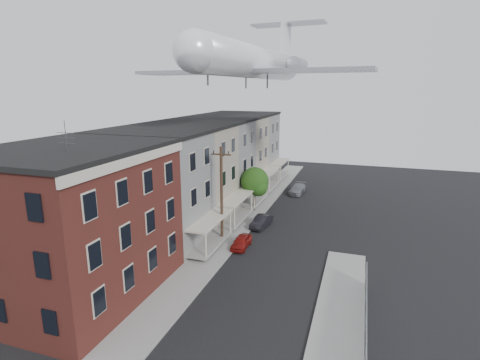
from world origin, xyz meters
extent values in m
cube|color=gray|center=(-5.50, 24.00, 0.06)|extent=(3.00, 62.00, 0.12)
cube|color=gray|center=(5.50, 6.00, 0.06)|extent=(3.00, 26.00, 0.12)
cube|color=gray|center=(-4.05, 24.00, 0.07)|extent=(0.15, 62.00, 0.14)
cube|color=gray|center=(4.05, 6.00, 0.07)|extent=(0.15, 26.00, 0.14)
cube|color=#331310|center=(-12.00, 7.00, 5.00)|extent=(10.00, 12.00, 10.00)
cube|color=black|center=(-12.00, 7.00, 10.15)|extent=(10.30, 12.30, 0.30)
cube|color=beige|center=(-6.92, 7.00, 9.70)|extent=(0.16, 12.20, 0.60)
cylinder|color=#515156|center=(-10.00, 5.00, 11.15)|extent=(0.04, 0.04, 2.00)
cube|color=slate|center=(-12.00, 16.50, 5.00)|extent=(10.00, 7.00, 10.00)
cube|color=black|center=(-12.00, 16.50, 10.15)|extent=(10.25, 7.00, 0.30)
cube|color=gray|center=(-6.10, 16.50, 0.55)|extent=(1.80, 6.40, 0.25)
cube|color=beige|center=(-6.10, 16.50, 2.75)|extent=(1.90, 6.50, 0.15)
cube|color=gray|center=(-12.00, 23.50, 5.00)|extent=(10.00, 7.00, 10.00)
cube|color=black|center=(-12.00, 23.50, 10.15)|extent=(10.25, 7.00, 0.30)
cube|color=gray|center=(-6.10, 23.50, 0.55)|extent=(1.80, 6.40, 0.25)
cube|color=beige|center=(-6.10, 23.50, 2.75)|extent=(1.90, 6.50, 0.15)
cube|color=slate|center=(-12.00, 30.50, 5.00)|extent=(10.00, 7.00, 10.00)
cube|color=black|center=(-12.00, 30.50, 10.15)|extent=(10.25, 7.00, 0.30)
cube|color=gray|center=(-6.10, 30.50, 0.55)|extent=(1.80, 6.40, 0.25)
cube|color=beige|center=(-6.10, 30.50, 2.75)|extent=(1.90, 6.50, 0.15)
cube|color=gray|center=(-12.00, 37.50, 5.00)|extent=(10.00, 7.00, 10.00)
cube|color=black|center=(-12.00, 37.50, 10.15)|extent=(10.25, 7.00, 0.30)
cube|color=gray|center=(-6.10, 37.50, 0.55)|extent=(1.80, 6.40, 0.25)
cube|color=beige|center=(-6.10, 37.50, 2.75)|extent=(1.90, 6.50, 0.15)
cube|color=slate|center=(-12.00, 44.50, 5.00)|extent=(10.00, 7.00, 10.00)
cube|color=black|center=(-12.00, 44.50, 10.15)|extent=(10.25, 7.00, 0.30)
cube|color=gray|center=(-6.10, 44.50, 0.55)|extent=(1.80, 6.40, 0.25)
cube|color=beige|center=(-6.10, 44.50, 2.75)|extent=(1.90, 6.50, 0.15)
cylinder|color=gray|center=(7.00, 5.00, 0.95)|extent=(0.06, 0.06, 1.90)
cylinder|color=gray|center=(7.00, 8.00, 0.95)|extent=(0.06, 0.06, 1.90)
cylinder|color=gray|center=(7.00, 11.00, 0.95)|extent=(0.06, 0.06, 1.90)
cylinder|color=gray|center=(7.00, 14.00, 0.95)|extent=(0.06, 0.06, 1.90)
cube|color=gray|center=(7.00, 5.00, 1.85)|extent=(0.04, 18.00, 0.04)
cube|color=gray|center=(7.00, 5.00, 0.95)|extent=(0.02, 18.00, 1.80)
cylinder|color=black|center=(-5.60, 18.00, 4.50)|extent=(0.26, 0.26, 9.00)
cube|color=black|center=(-5.60, 18.00, 8.30)|extent=(1.80, 0.12, 0.12)
cylinder|color=black|center=(-6.30, 18.00, 8.50)|extent=(0.08, 0.08, 0.25)
cylinder|color=black|center=(-4.90, 18.00, 8.50)|extent=(0.08, 0.08, 0.25)
cylinder|color=black|center=(-5.40, 28.00, 1.20)|extent=(0.24, 0.24, 2.40)
sphere|color=#1D4011|center=(-5.40, 28.00, 3.60)|extent=(3.20, 3.20, 3.20)
sphere|color=#1D4011|center=(-4.90, 27.70, 3.04)|extent=(2.24, 2.24, 2.24)
imported|color=maroon|center=(-3.60, 17.62, 0.55)|extent=(1.31, 3.23, 1.10)
imported|color=black|center=(-3.25, 23.16, 0.59)|extent=(1.72, 3.72, 1.18)
imported|color=slate|center=(-1.93, 37.01, 0.62)|extent=(1.99, 4.37, 1.24)
cylinder|color=white|center=(-5.77, 28.27, 16.68)|extent=(5.38, 25.58, 3.39)
sphere|color=white|center=(-6.77, 15.61, 16.68)|extent=(3.39, 3.39, 3.39)
cone|color=white|center=(-4.77, 40.93, 16.68)|extent=(3.63, 3.43, 3.39)
cube|color=#939399|center=(-5.89, 26.69, 15.62)|extent=(25.67, 6.43, 0.37)
cylinder|color=#939399|center=(-7.59, 37.44, 16.89)|extent=(2.02, 4.35, 1.69)
cylinder|color=#939399|center=(-2.53, 37.04, 16.89)|extent=(2.02, 4.35, 1.69)
cube|color=white|center=(-4.81, 40.40, 19.64)|extent=(0.58, 4.03, 5.93)
cube|color=#939399|center=(-4.73, 41.46, 22.39)|extent=(10.24, 3.53, 0.26)
cylinder|color=#515156|center=(-6.60, 17.72, 14.77)|extent=(0.17, 0.17, 1.27)
camera|label=1|loc=(6.11, -12.04, 13.88)|focal=28.00mm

